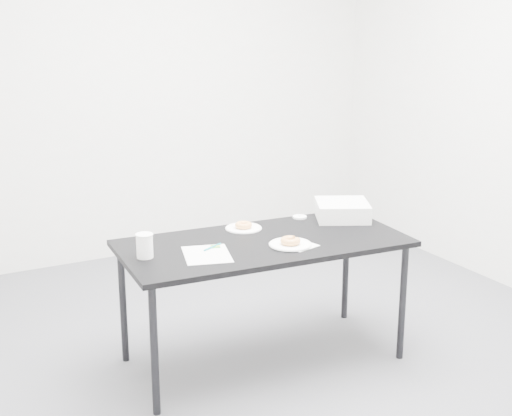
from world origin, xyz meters
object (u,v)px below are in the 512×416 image
plate_near (290,244)px  coffee_cup (145,246)px  plate_far (244,228)px  table (264,250)px  scorecard (207,254)px  donut_near (290,241)px  donut_far (244,225)px  bakery_box (342,210)px  pen (212,247)px

plate_near → coffee_cup: size_ratio=1.81×
plate_near → plate_far: bearing=101.7°
table → scorecard: 0.36m
donut_near → coffee_cup: (-0.72, 0.18, 0.03)m
plate_far → donut_far: 0.02m
bakery_box → donut_far: bearing=-161.7°
table → donut_far: 0.25m
donut_near → plate_far: size_ratio=0.51×
plate_near → donut_near: size_ratio=2.13×
plate_near → bakery_box: 0.59m
pen → coffee_cup: (-0.35, 0.03, 0.05)m
donut_far → bakery_box: bakery_box is taller
table → plate_far: plate_far is taller
donut_far → coffee_cup: size_ratio=0.78×
scorecard → pen: pen is taller
table → pen: 0.29m
plate_far → table: bearing=-91.4°
table → coffee_cup: coffee_cup is taller
pen → donut_far: 0.37m
donut_near → plate_near: bearing=180.0°
pen → donut_far: (0.29, 0.22, 0.01)m
table → plate_near: size_ratio=6.98×
plate_near → donut_near: 0.02m
scorecard → coffee_cup: bearing=176.2°
table → plate_far: size_ratio=7.64×
pen → plate_near: size_ratio=0.60×
pen → plate_far: 0.37m
scorecard → plate_far: bearing=56.0°
plate_near → bakery_box: bakery_box is taller
coffee_cup → bakery_box: coffee_cup is taller
coffee_cup → donut_near: bearing=-13.9°
donut_far → bakery_box: size_ratio=0.32×
coffee_cup → donut_far: bearing=17.0°
plate_far → pen: bearing=-142.7°
scorecard → pen: size_ratio=2.15×
scorecard → bakery_box: 0.97m
coffee_cup → bakery_box: (1.23, 0.11, -0.01)m
coffee_cup → bakery_box: bearing=5.0°
scorecard → donut_far: 0.46m
plate_far → coffee_cup: (-0.64, -0.20, 0.06)m
plate_far → bakery_box: size_ratio=0.68×
donut_near → bakery_box: (0.52, 0.28, 0.02)m
donut_far → bakery_box: (0.59, -0.09, 0.03)m
scorecard → plate_far: plate_far is taller
plate_near → table: bearing=121.8°
table → coffee_cup: (-0.63, 0.04, 0.11)m
coffee_cup → plate_near: bearing=-13.9°
scorecard → donut_near: size_ratio=2.74×
pen → coffee_cup: bearing=148.7°
scorecard → bakery_box: bakery_box is taller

